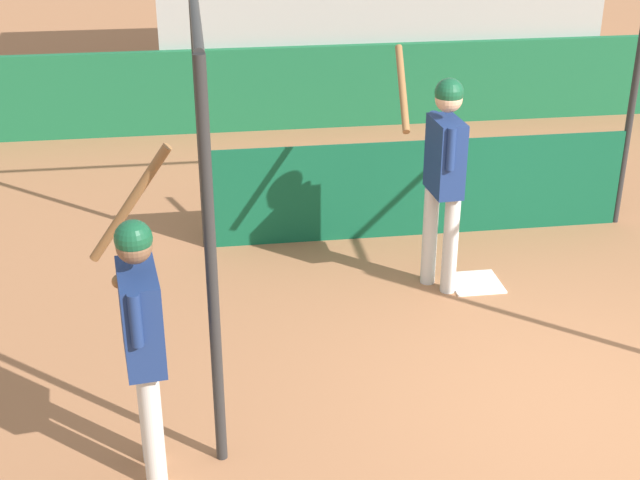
# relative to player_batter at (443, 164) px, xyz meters

# --- Properties ---
(ground_plane) EXTENTS (60.00, 60.00, 0.00)m
(ground_plane) POSITION_rel_player_batter_xyz_m (0.56, -1.93, -1.15)
(ground_plane) COLOR #9E6642
(outfield_wall) EXTENTS (24.00, 0.12, 1.10)m
(outfield_wall) POSITION_rel_player_batter_xyz_m (0.56, 4.72, -0.60)
(outfield_wall) COLOR #196038
(outfield_wall) RESTS_ON ground
(batting_cage) EXTENTS (4.24, 3.28, 2.64)m
(batting_cage) POSITION_rel_player_batter_xyz_m (0.11, 0.53, -0.04)
(batting_cage) COLOR #282828
(batting_cage) RESTS_ON ground
(home_plate) EXTENTS (0.44, 0.44, 0.02)m
(home_plate) POSITION_rel_player_batter_xyz_m (0.36, -0.01, -1.14)
(home_plate) COLOR white
(home_plate) RESTS_ON ground
(player_batter) EXTENTS (0.54, 0.90, 2.02)m
(player_batter) POSITION_rel_player_batter_xyz_m (0.00, 0.00, 0.00)
(player_batter) COLOR silver
(player_batter) RESTS_ON ground
(player_waiting) EXTENTS (0.57, 0.81, 2.05)m
(player_waiting) POSITION_rel_player_batter_xyz_m (-2.40, -2.16, -0.10)
(player_waiting) COLOR silver
(player_waiting) RESTS_ON ground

